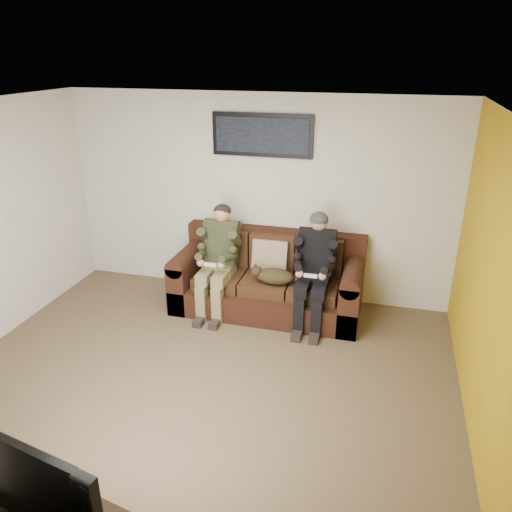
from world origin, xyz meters
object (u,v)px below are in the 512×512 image
(framed_poster, at_px, (262,135))
(television, at_px, (38,474))
(person_left, at_px, (219,253))
(person_right, at_px, (315,263))
(cat, at_px, (273,276))
(sofa, at_px, (269,281))

(framed_poster, xyz_separation_m, television, (-0.24, -4.17, -1.28))
(framed_poster, bearing_deg, person_left, -124.37)
(person_right, bearing_deg, person_left, -179.98)
(cat, distance_m, television, 3.56)
(cat, relative_size, television, 0.57)
(person_left, relative_size, cat, 2.00)
(framed_poster, bearing_deg, sofa, -62.47)
(framed_poster, bearing_deg, television, -93.26)
(person_left, bearing_deg, television, -87.48)
(sofa, distance_m, framed_poster, 1.80)
(person_left, relative_size, person_right, 0.99)
(television, bearing_deg, person_right, 85.16)
(sofa, relative_size, framed_poster, 1.84)
(person_left, relative_size, framed_poster, 1.05)
(person_left, xyz_separation_m, television, (0.16, -3.59, 0.07))
(framed_poster, relative_size, television, 1.07)
(person_left, height_order, framed_poster, framed_poster)
(cat, distance_m, framed_poster, 1.70)
(sofa, bearing_deg, television, -96.59)
(sofa, distance_m, person_right, 0.74)
(sofa, relative_size, cat, 3.50)
(person_right, bearing_deg, framed_poster, 144.03)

